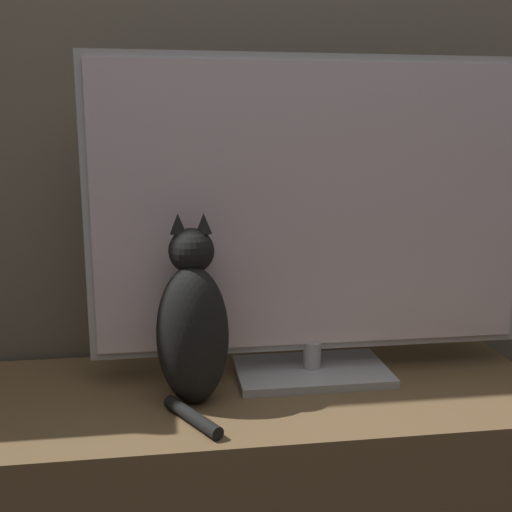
{
  "coord_description": "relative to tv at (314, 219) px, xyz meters",
  "views": [
    {
      "loc": [
        -0.16,
        -0.4,
        1.0
      ],
      "look_at": [
        0.03,
        0.92,
        0.73
      ],
      "focal_mm": 42.0,
      "sensor_mm": 36.0,
      "label": 1
    }
  ],
  "objects": [
    {
      "name": "tv",
      "position": [
        0.0,
        0.0,
        0.0
      ],
      "size": [
        1.07,
        0.23,
        0.77
      ],
      "color": "#B7B7BC",
      "rests_on": "tv_stand"
    },
    {
      "name": "cat",
      "position": [
        -0.3,
        -0.11,
        -0.22
      ],
      "size": [
        0.17,
        0.27,
        0.42
      ],
      "rotation": [
        0.0,
        0.0,
        -0.07
      ],
      "color": "black",
      "rests_on": "tv_stand"
    },
    {
      "name": "wall_back",
      "position": [
        -0.17,
        0.25,
        0.49
      ],
      "size": [
        4.8,
        0.05,
        2.6
      ],
      "color": "#756B5B",
      "rests_on": "ground_plane"
    },
    {
      "name": "tv_stand",
      "position": [
        -0.17,
        -0.07,
        -0.6
      ],
      "size": [
        1.44,
        0.54,
        0.41
      ],
      "color": "brown",
      "rests_on": "ground_plane"
    }
  ]
}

